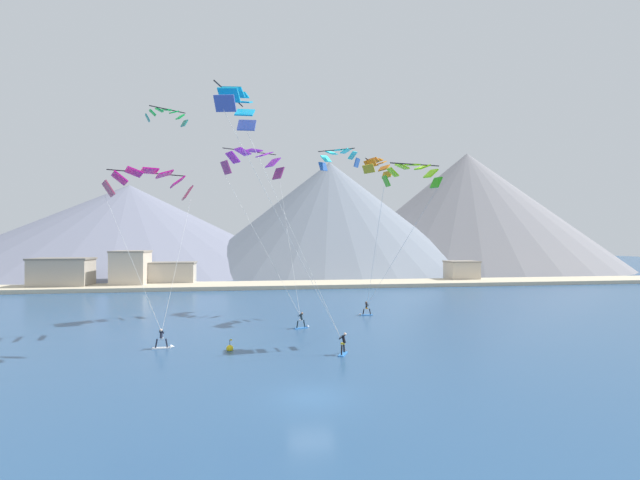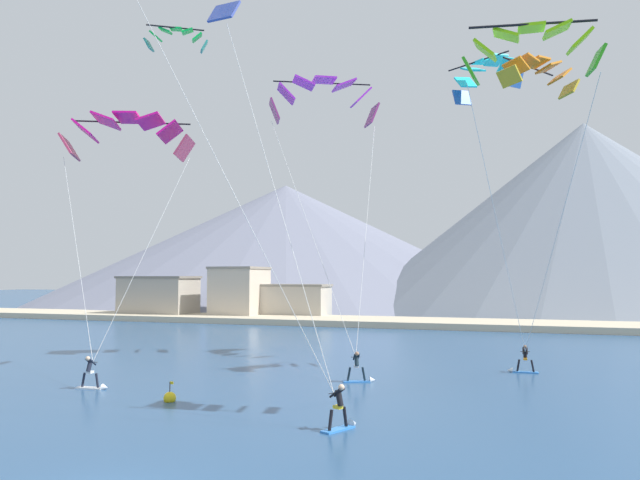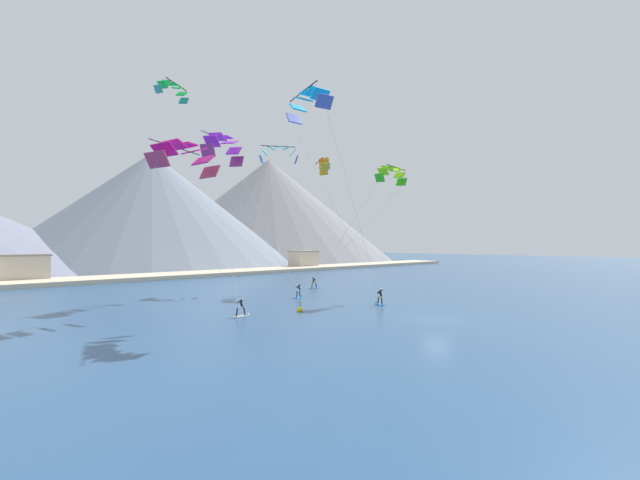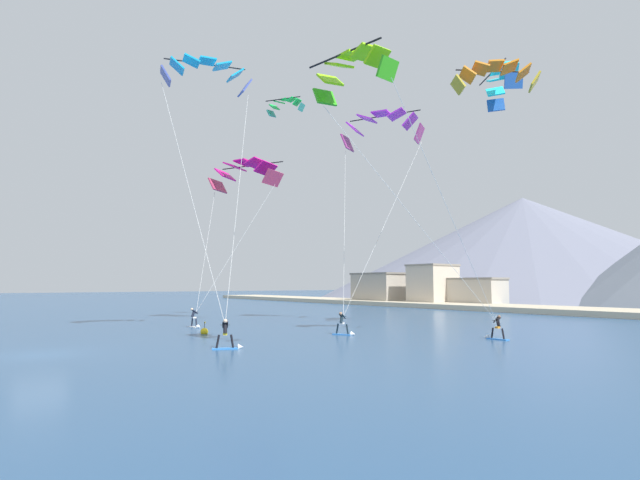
# 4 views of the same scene
# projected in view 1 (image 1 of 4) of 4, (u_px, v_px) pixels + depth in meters

# --- Properties ---
(ground_plane) EXTENTS (400.00, 400.00, 0.00)m
(ground_plane) POSITION_uv_depth(u_px,v_px,m) (311.00, 398.00, 23.93)
(ground_plane) COLOR navy
(kitesurfer_near_lead) EXTENTS (1.75, 1.09, 1.72)m
(kitesurfer_near_lead) POSITION_uv_depth(u_px,v_px,m) (303.00, 323.00, 42.87)
(kitesurfer_near_lead) COLOR #337FDB
(kitesurfer_near_lead) RESTS_ON ground
(kitesurfer_near_trail) EXTENTS (1.09, 1.75, 1.77)m
(kitesurfer_near_trail) POSITION_uv_depth(u_px,v_px,m) (344.00, 347.00, 33.17)
(kitesurfer_near_trail) COLOR #337FDB
(kitesurfer_near_trail) RESTS_ON ground
(kitesurfer_mid_center) EXTENTS (1.75, 0.58, 1.66)m
(kitesurfer_mid_center) POSITION_uv_depth(u_px,v_px,m) (365.00, 311.00, 50.25)
(kitesurfer_mid_center) COLOR #337FDB
(kitesurfer_mid_center) RESTS_ON ground
(kitesurfer_far_left) EXTENTS (1.76, 0.62, 1.72)m
(kitesurfer_far_left) POSITION_uv_depth(u_px,v_px,m) (164.00, 342.00, 34.82)
(kitesurfer_far_left) COLOR white
(kitesurfer_far_left) RESTS_ON ground
(parafoil_kite_near_lead) EXTENTS (8.48, 11.15, 18.25)m
(parafoil_kite_near_lead) POSITION_uv_depth(u_px,v_px,m) (254.00, 160.00, 50.60)
(parafoil_kite_near_lead) COLOR #922D76
(parafoil_kite_near_trail) EXTENTS (9.52, 6.80, 19.13)m
(parafoil_kite_near_trail) POSITION_uv_depth(u_px,v_px,m) (238.00, 105.00, 33.78)
(parafoil_kite_near_trail) COLOR #4455AF
(parafoil_kite_mid_center) EXTENTS (5.40, 13.86, 14.36)m
(parafoil_kite_mid_center) POSITION_uv_depth(u_px,v_px,m) (412.00, 174.00, 37.69)
(parafoil_kite_mid_center) COLOR green
(parafoil_kite_far_left) EXTENTS (8.03, 8.20, 14.24)m
(parafoil_kite_far_left) POSITION_uv_depth(u_px,v_px,m) (150.00, 180.00, 40.19)
(parafoil_kite_far_left) COLOR #B8355B
(parafoil_kite_distant_high_outer) EXTENTS (5.18, 4.66, 2.61)m
(parafoil_kite_distant_high_outer) POSITION_uv_depth(u_px,v_px,m) (339.00, 157.00, 54.85)
(parafoil_kite_distant_high_outer) COLOR #2458B1
(parafoil_kite_distant_low_drift) EXTENTS (4.20, 2.94, 1.64)m
(parafoil_kite_distant_low_drift) POSITION_uv_depth(u_px,v_px,m) (167.00, 114.00, 44.37)
(parafoil_kite_distant_low_drift) COLOR teal
(parafoil_kite_distant_mid_solo) EXTENTS (4.63, 5.11, 1.97)m
(parafoil_kite_distant_mid_solo) POSITION_uv_depth(u_px,v_px,m) (377.00, 166.00, 49.56)
(parafoil_kite_distant_mid_solo) COLOR gold
(race_marker_buoy) EXTENTS (0.56, 0.56, 1.02)m
(race_marker_buoy) POSITION_uv_depth(u_px,v_px,m) (230.00, 348.00, 34.17)
(race_marker_buoy) COLOR yellow
(race_marker_buoy) RESTS_ON ground
(shoreline_strip) EXTENTS (180.00, 10.00, 0.70)m
(shoreline_strip) POSITION_uv_depth(u_px,v_px,m) (273.00, 285.00, 80.85)
(shoreline_strip) COLOR beige
(shoreline_strip) RESTS_ON ground
(shore_building_harbour_front) EXTENTS (9.95, 5.81, 5.64)m
(shore_building_harbour_front) POSITION_uv_depth(u_px,v_px,m) (62.00, 274.00, 76.54)
(shore_building_harbour_front) COLOR #A89E8E
(shore_building_harbour_front) RESTS_ON ground
(shore_building_promenade_mid) EXTENTS (8.77, 4.65, 4.60)m
(shore_building_promenade_mid) POSITION_uv_depth(u_px,v_px,m) (173.00, 274.00, 82.84)
(shore_building_promenade_mid) COLOR #B7AD9E
(shore_building_promenade_mid) RESTS_ON ground
(shore_building_quay_east) EXTENTS (6.23, 6.82, 6.86)m
(shore_building_quay_east) POSITION_uv_depth(u_px,v_px,m) (131.00, 269.00, 79.74)
(shore_building_quay_east) COLOR beige
(shore_building_quay_east) RESTS_ON ground
(shore_building_quay_west) EXTENTS (6.43, 4.83, 4.46)m
(shore_building_quay_west) POSITION_uv_depth(u_px,v_px,m) (462.00, 271.00, 90.12)
(shore_building_quay_west) COLOR beige
(shore_building_quay_west) RESTS_ON ground
(mountain_peak_west_ridge) EXTENTS (81.95, 81.95, 32.17)m
(mountain_peak_west_ridge) POSITION_uv_depth(u_px,v_px,m) (330.00, 216.00, 127.87)
(mountain_peak_west_ridge) COLOR slate
(mountain_peak_west_ridge) RESTS_ON ground
(mountain_peak_central_summit) EXTENTS (93.31, 93.31, 38.20)m
(mountain_peak_central_summit) POSITION_uv_depth(u_px,v_px,m) (467.00, 210.00, 144.47)
(mountain_peak_central_summit) COLOR gray
(mountain_peak_central_summit) RESTS_ON ground
(mountain_peak_east_shoulder) EXTENTS (104.34, 104.34, 25.44)m
(mountain_peak_east_shoulder) POSITION_uv_depth(u_px,v_px,m) (129.00, 227.00, 128.37)
(mountain_peak_east_shoulder) COLOR slate
(mountain_peak_east_shoulder) RESTS_ON ground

